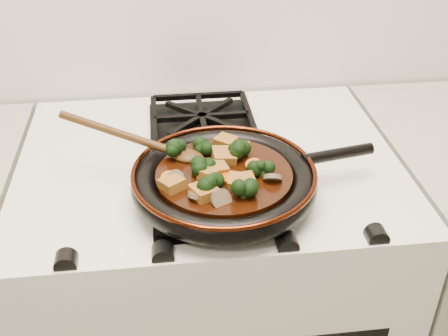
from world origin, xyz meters
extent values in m
cube|color=white|center=(0.00, 1.69, 0.45)|extent=(0.76, 0.60, 0.90)
cylinder|color=black|center=(0.01, 1.55, 0.93)|extent=(0.30, 0.30, 0.01)
torus|color=black|center=(0.01, 1.55, 0.94)|extent=(0.33, 0.33, 0.04)
torus|color=#47190A|center=(0.01, 1.55, 0.96)|extent=(0.33, 0.33, 0.01)
cylinder|color=black|center=(0.23, 1.59, 0.96)|extent=(0.14, 0.05, 0.02)
cylinder|color=black|center=(0.01, 1.55, 0.95)|extent=(0.24, 0.24, 0.02)
cube|color=#925F21|center=(0.04, 1.51, 0.97)|extent=(0.04, 0.04, 0.03)
cube|color=#925F21|center=(0.02, 1.59, 0.97)|extent=(0.04, 0.04, 0.03)
cube|color=#925F21|center=(-0.01, 1.54, 0.97)|extent=(0.05, 0.05, 0.02)
cube|color=#925F21|center=(-0.08, 1.51, 0.97)|extent=(0.05, 0.05, 0.02)
cube|color=#925F21|center=(-0.03, 1.48, 0.97)|extent=(0.05, 0.05, 0.02)
cube|color=#925F21|center=(0.00, 1.55, 0.97)|extent=(0.05, 0.04, 0.02)
cube|color=#925F21|center=(0.03, 1.50, 0.97)|extent=(0.05, 0.04, 0.03)
cube|color=#925F21|center=(0.03, 1.64, 0.97)|extent=(0.05, 0.05, 0.02)
cylinder|color=#CA4D05|center=(-0.08, 1.54, 0.96)|extent=(0.03, 0.03, 0.02)
cylinder|color=#CA4D05|center=(0.06, 1.63, 0.96)|extent=(0.03, 0.03, 0.02)
cylinder|color=#CA4D05|center=(0.02, 1.52, 0.96)|extent=(0.03, 0.03, 0.01)
cylinder|color=#CA4D05|center=(0.07, 1.56, 0.96)|extent=(0.03, 0.03, 0.02)
cylinder|color=brown|center=(0.09, 1.51, 0.97)|extent=(0.04, 0.03, 0.03)
cylinder|color=brown|center=(0.00, 1.46, 0.97)|extent=(0.04, 0.04, 0.03)
cylinder|color=brown|center=(-0.07, 1.53, 0.97)|extent=(0.04, 0.03, 0.03)
cylinder|color=brown|center=(-0.04, 1.48, 0.97)|extent=(0.04, 0.04, 0.02)
ellipsoid|color=#45290E|center=(-0.04, 1.60, 0.96)|extent=(0.07, 0.06, 0.02)
cylinder|color=#45290E|center=(-0.16, 1.64, 0.99)|extent=(0.02, 0.02, 0.25)
camera|label=1|loc=(-0.09, 0.74, 1.50)|focal=45.00mm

